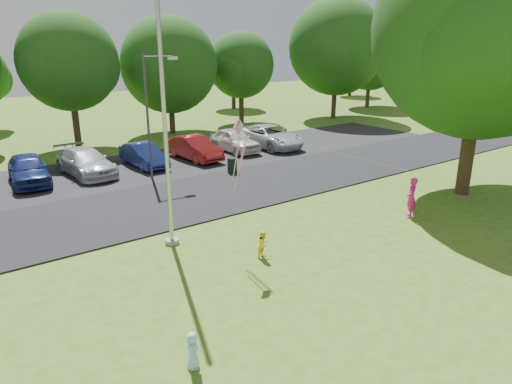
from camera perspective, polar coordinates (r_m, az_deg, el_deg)
ground at (r=14.60m, az=11.34°, el=-9.50°), size 120.00×120.00×0.00m
park_road at (r=21.16m, az=-6.74°, el=-0.40°), size 60.00×6.00×0.06m
parking_strip at (r=26.80m, az=-13.67°, el=3.14°), size 42.00×7.00×0.06m
flagpole at (r=15.15m, az=-11.33°, el=8.19°), size 0.50×0.50×10.00m
street_lamp at (r=23.65m, az=-12.91°, el=10.46°), size 1.75×0.38×6.24m
trash_can at (r=24.62m, az=-3.01°, el=3.30°), size 0.54×0.54×0.86m
big_tree at (r=22.42m, az=26.76°, el=17.27°), size 9.93×9.42×12.05m
tree_row at (r=34.72m, az=-17.76°, el=15.59°), size 64.35×11.94×10.88m
horizon_trees at (r=44.70m, az=-18.70°, el=14.03°), size 77.46×7.20×7.02m
parked_cars at (r=26.71m, az=-13.14°, el=4.74°), size 20.32×5.45×1.46m
woman at (r=19.20m, az=18.84°, el=-0.69°), size 0.72×0.67×1.65m
child_yellow at (r=14.90m, az=0.93°, el=-6.57°), size 0.55×0.49×0.92m
child_blue at (r=10.37m, az=-7.94°, el=-19.04°), size 0.43×0.50×0.87m
kite at (r=14.33m, az=-1.26°, el=6.27°), size 7.64×1.58×2.66m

